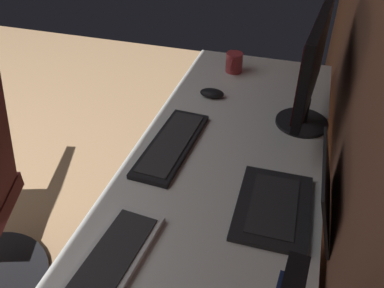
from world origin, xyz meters
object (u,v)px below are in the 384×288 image
monitor_secondary (312,67)px  keyboard_main (105,270)px  keyboard_spare (172,144)px  coffee_mug (234,63)px  mouse_spare (212,93)px  laptop_leftmost (293,200)px

monitor_secondary → keyboard_main: size_ratio=1.17×
monitor_secondary → keyboard_spare: monitor_secondary is taller
monitor_secondary → coffee_mug: bearing=-136.1°
keyboard_spare → mouse_spare: size_ratio=4.10×
laptop_leftmost → coffee_mug: bearing=-157.1°
laptop_leftmost → keyboard_main: (0.34, -0.43, -0.04)m
mouse_spare → coffee_mug: (-0.26, 0.04, 0.03)m
keyboard_spare → laptop_leftmost: bearing=65.8°
laptop_leftmost → keyboard_main: laptop_leftmost is taller
laptop_leftmost → keyboard_spare: (-0.20, -0.44, -0.04)m
laptop_leftmost → mouse_spare: 0.70m
monitor_secondary → laptop_leftmost: (0.48, 0.01, -0.19)m
monitor_secondary → coffee_mug: monitor_secondary is taller
monitor_secondary → keyboard_spare: 0.56m
keyboard_main → keyboard_spare: bearing=-178.4°
laptop_leftmost → keyboard_main: size_ratio=0.74×
keyboard_main → coffee_mug: size_ratio=3.61×
monitor_secondary → mouse_spare: (-0.10, -0.38, -0.22)m
monitor_secondary → keyboard_main: bearing=-26.5°
monitor_secondary → keyboard_spare: bearing=-56.3°
monitor_secondary → mouse_spare: bearing=-104.4°
keyboard_spare → coffee_mug: 0.65m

